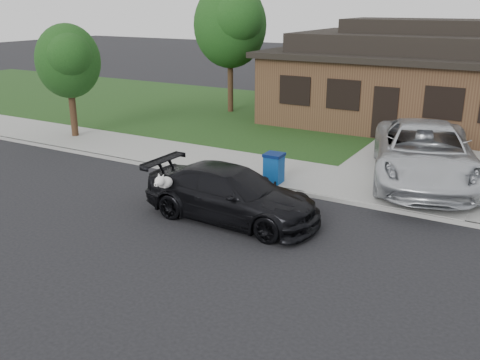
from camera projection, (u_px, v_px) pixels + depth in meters
The scene contains 11 objects.
ground at pixel (129, 210), 14.86m from camera, with size 120.00×120.00×0.00m, color black.
sidewalk at pixel (223, 163), 18.95m from camera, with size 60.00×3.00×0.12m, color gray.
curb at pixel (200, 174), 17.72m from camera, with size 60.00×0.12×0.12m, color gray.
lawn at pixel (311, 122), 25.52m from camera, with size 60.00×13.00×0.13m, color #193814.
driveway at pixel (427, 153), 20.21m from camera, with size 4.50×13.00×0.14m, color gray.
sedan at pixel (231, 194), 14.01m from camera, with size 4.88×2.33×1.40m.
minivan at pixel (424, 153), 16.54m from camera, with size 2.98×6.46×1.79m, color silver.
recycling_bin at pixel (274, 168), 16.61m from camera, with size 0.58×0.62×0.94m.
house at pixel (411, 79), 24.61m from camera, with size 12.60×8.60×4.65m.
tree_0 at pixel (232, 24), 26.08m from camera, with size 3.78×3.60×6.34m.
tree_2 at pixel (68, 60), 21.53m from camera, with size 2.73×2.60×4.59m.
Camera 1 is at (9.59, -10.44, 5.49)m, focal length 40.00 mm.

